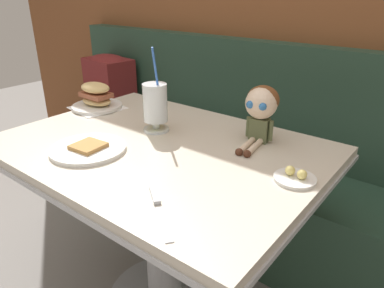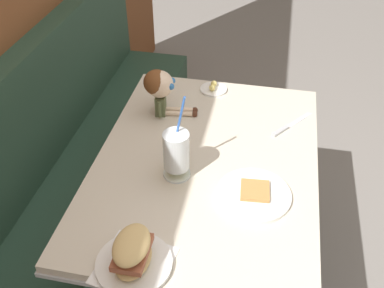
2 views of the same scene
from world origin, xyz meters
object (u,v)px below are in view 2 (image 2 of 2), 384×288
sandwich_plate (133,256)px  seated_doll (160,87)px  butter_knife (286,128)px  toast_plate (254,194)px  butter_saucer (213,88)px  milkshake_glass (176,153)px

sandwich_plate → seated_doll: 0.76m
seated_doll → butter_knife: bearing=-90.8°
toast_plate → butter_saucer: 0.67m
milkshake_glass → butter_saucer: milkshake_glass is taller
sandwich_plate → milkshake_glass: bearing=-5.0°
milkshake_glass → butter_knife: bearing=-46.5°
toast_plate → butter_saucer: (0.62, 0.24, 0.00)m
seated_doll → toast_plate: bearing=-133.7°
milkshake_glass → butter_saucer: size_ratio=2.62×
toast_plate → seated_doll: size_ratio=1.11×
toast_plate → butter_knife: bearing=-12.9°
toast_plate → sandwich_plate: bearing=138.0°
milkshake_glass → seated_doll: size_ratio=1.40×
milkshake_glass → butter_knife: milkshake_glass is taller
butter_saucer → seated_doll: seated_doll is taller
butter_knife → milkshake_glass: bearing=133.5°
milkshake_glass → seated_doll: milkshake_glass is taller
toast_plate → seated_doll: bearing=46.3°
butter_saucer → butter_knife: butter_saucer is taller
milkshake_glass → butter_saucer: (0.57, -0.04, -0.09)m
butter_saucer → milkshake_glass: bearing=176.3°
toast_plate → sandwich_plate: size_ratio=1.09×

